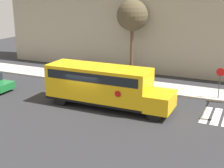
# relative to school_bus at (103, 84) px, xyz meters

# --- Properties ---
(ground_plane) EXTENTS (60.00, 60.00, 0.00)m
(ground_plane) POSITION_rel_school_bus_xyz_m (-1.04, -0.54, -1.70)
(ground_plane) COLOR #28282B
(sidewalk_strip) EXTENTS (44.00, 3.00, 0.15)m
(sidewalk_strip) POSITION_rel_school_bus_xyz_m (-1.04, 5.96, -1.63)
(sidewalk_strip) COLOR #B2ADA3
(sidewalk_strip) RESTS_ON ground
(building_backdrop) EXTENTS (32.00, 4.00, 9.46)m
(building_backdrop) POSITION_rel_school_bus_xyz_m (-1.04, 12.46, 3.03)
(building_backdrop) COLOR #9E937F
(building_backdrop) RESTS_ON ground
(school_bus) EXTENTS (9.31, 2.57, 2.97)m
(school_bus) POSITION_rel_school_bus_xyz_m (0.00, 0.00, 0.00)
(school_bus) COLOR yellow
(school_bus) RESTS_ON ground
(stop_sign) EXTENTS (0.62, 0.10, 2.54)m
(stop_sign) POSITION_rel_school_bus_xyz_m (7.52, 5.01, -0.06)
(stop_sign) COLOR #38383A
(stop_sign) RESTS_ON ground
(tree_near_sidewalk) EXTENTS (3.03, 3.03, 7.41)m
(tree_near_sidewalk) POSITION_rel_school_bus_xyz_m (-1.39, 9.33, 4.13)
(tree_near_sidewalk) COLOR brown
(tree_near_sidewalk) RESTS_ON ground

